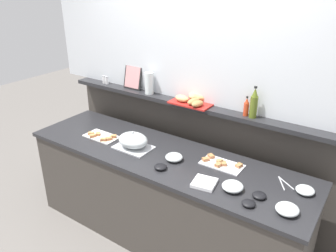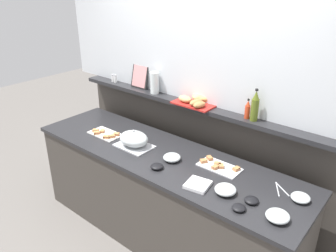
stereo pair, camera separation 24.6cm
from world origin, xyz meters
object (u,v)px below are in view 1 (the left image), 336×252
at_px(sandwich_platter_front, 221,164).
at_px(glass_bowl_medium, 233,187).
at_px(condiment_bowl_cream, 161,167).
at_px(condiment_bowl_red, 259,195).
at_px(serving_cloche, 133,141).
at_px(hot_sauce_bottle, 246,107).
at_px(serving_tongs, 284,183).
at_px(framed_picture, 133,77).
at_px(salt_shaker, 104,80).
at_px(glass_bowl_large, 174,157).
at_px(napkin_stack, 204,183).
at_px(glass_bowl_small, 305,190).
at_px(water_carafe, 149,83).
at_px(glass_bowl_extra, 287,209).
at_px(sandwich_platter_rear, 101,136).
at_px(bread_basket, 193,99).
at_px(pepper_shaker, 107,80).
at_px(condiment_bowl_dark, 249,203).
at_px(olive_oil_bottle, 254,104).

distance_m(sandwich_platter_front, glass_bowl_medium, 0.36).
xyz_separation_m(condiment_bowl_cream, condiment_bowl_red, (0.81, 0.08, -0.00)).
bearing_deg(serving_cloche, hot_sauce_bottle, 32.38).
relative_size(serving_tongs, framed_picture, 0.66).
distance_m(condiment_bowl_red, salt_shaker, 2.19).
relative_size(serving_cloche, glass_bowl_large, 2.28).
bearing_deg(serving_tongs, framed_picture, 168.38).
height_order(condiment_bowl_cream, napkin_stack, condiment_bowl_cream).
relative_size(glass_bowl_medium, glass_bowl_small, 1.19).
height_order(sandwich_platter_front, salt_shaker, salt_shaker).
xyz_separation_m(glass_bowl_small, water_carafe, (-1.69, 0.36, 0.42)).
bearing_deg(salt_shaker, serving_cloche, -31.90).
distance_m(serving_cloche, hot_sauce_bottle, 1.05).
bearing_deg(condiment_bowl_cream, glass_bowl_small, 16.68).
xyz_separation_m(glass_bowl_extra, salt_shaker, (-2.28, 0.66, 0.35)).
distance_m(sandwich_platter_rear, glass_bowl_medium, 1.43).
distance_m(bread_basket, water_carafe, 0.52).
distance_m(condiment_bowl_cream, serving_tongs, 0.97).
distance_m(hot_sauce_bottle, bread_basket, 0.53).
bearing_deg(hot_sauce_bottle, serving_cloche, -147.62).
height_order(sandwich_platter_rear, pepper_shaker, pepper_shaker).
xyz_separation_m(condiment_bowl_red, water_carafe, (-1.43, 0.60, 0.43)).
bearing_deg(glass_bowl_extra, serving_cloche, 174.75).
height_order(condiment_bowl_cream, pepper_shaker, pepper_shaker).
bearing_deg(hot_sauce_bottle, serving_tongs, -34.43).
bearing_deg(water_carafe, glass_bowl_large, -38.26).
distance_m(serving_cloche, condiment_bowl_red, 1.22).
relative_size(glass_bowl_large, salt_shaker, 1.72).
height_order(glass_bowl_small, water_carafe, water_carafe).
xyz_separation_m(glass_bowl_small, bread_basket, (-1.17, 0.38, 0.35)).
bearing_deg(sandwich_platter_front, salt_shaker, 168.18).
bearing_deg(napkin_stack, salt_shaker, 157.93).
bearing_deg(framed_picture, glass_bowl_small, -11.75).
bearing_deg(condiment_bowl_dark, hot_sauce_bottle, 116.11).
bearing_deg(glass_bowl_extra, bread_basket, 149.14).
bearing_deg(water_carafe, salt_shaker, 180.00).
height_order(glass_bowl_small, condiment_bowl_dark, glass_bowl_small).
xyz_separation_m(glass_bowl_extra, condiment_bowl_dark, (-0.24, -0.07, -0.01)).
bearing_deg(hot_sauce_bottle, condiment_bowl_dark, -63.89).
xyz_separation_m(condiment_bowl_dark, olive_oil_bottle, (-0.29, 0.73, 0.44)).
xyz_separation_m(serving_tongs, bread_basket, (-1.01, 0.34, 0.37)).
distance_m(sandwich_platter_front, condiment_bowl_red, 0.50).
bearing_deg(serving_cloche, serving_tongs, 8.78).
height_order(sandwich_platter_rear, glass_bowl_medium, glass_bowl_medium).
relative_size(pepper_shaker, framed_picture, 0.35).
relative_size(salt_shaker, pepper_shaker, 1.00).
relative_size(glass_bowl_extra, olive_oil_bottle, 0.56).
distance_m(sandwich_platter_front, napkin_stack, 0.33).
xyz_separation_m(glass_bowl_small, pepper_shaker, (-2.28, 0.36, 0.36)).
distance_m(sandwich_platter_rear, salt_shaker, 0.79).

